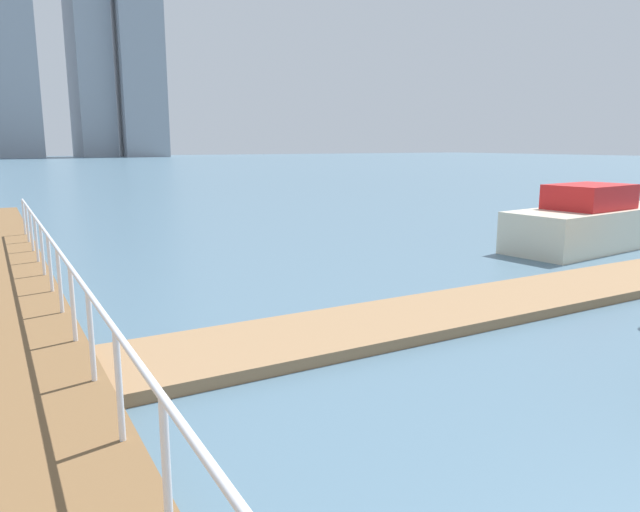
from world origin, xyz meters
TOP-DOWN VIEW (x-y plane):
  - ground_plane at (0.00, 20.00)m, footprint 300.00×300.00m
  - floating_dock at (3.52, 9.48)m, footprint 14.03×2.00m
  - boardwalk_railing at (-3.15, 8.54)m, footprint 0.06×25.42m
  - moored_boat_0 at (11.76, 12.83)m, footprint 6.76×2.77m
  - skyline_tower_2 at (2.78, 151.59)m, footprint 11.34×8.53m

SIDE VIEW (x-z plane):
  - ground_plane at x=0.00m, z-range 0.00..0.00m
  - floating_dock at x=3.52m, z-range 0.00..0.18m
  - moored_boat_0 at x=11.76m, z-range -0.21..1.70m
  - boardwalk_railing at x=-3.15m, z-range 0.69..1.77m
  - skyline_tower_2 at x=2.78m, z-range 0.00..50.50m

